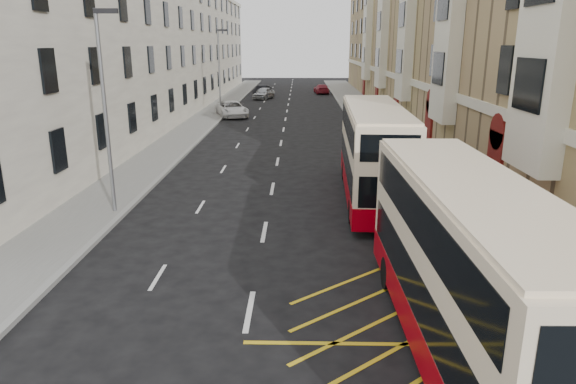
{
  "coord_description": "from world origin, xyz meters",
  "views": [
    {
      "loc": [
        1.3,
        -8.24,
        6.89
      ],
      "look_at": [
        0.92,
        9.14,
        1.83
      ],
      "focal_mm": 32.0,
      "sensor_mm": 36.0,
      "label": 1
    }
  ],
  "objects_px": {
    "white_van": "(232,109)",
    "car_silver": "(264,93)",
    "street_lamp_far": "(220,68)",
    "double_decker_front": "(467,270)",
    "street_lamp_near": "(106,102)",
    "pedestrian_far": "(482,266)",
    "car_dark": "(262,90)",
    "car_red": "(321,89)",
    "double_decker_rear": "(373,153)"
  },
  "relations": [
    {
      "from": "white_van",
      "to": "car_silver",
      "type": "relative_size",
      "value": 1.24
    },
    {
      "from": "street_lamp_far",
      "to": "double_decker_front",
      "type": "height_order",
      "value": "street_lamp_far"
    },
    {
      "from": "street_lamp_near",
      "to": "pedestrian_far",
      "type": "distance_m",
      "value": 15.05
    },
    {
      "from": "street_lamp_near",
      "to": "car_dark",
      "type": "relative_size",
      "value": 2.06
    },
    {
      "from": "white_van",
      "to": "car_red",
      "type": "xyz_separation_m",
      "value": [
        9.63,
        24.12,
        -0.1
      ]
    },
    {
      "from": "pedestrian_far",
      "to": "car_silver",
      "type": "height_order",
      "value": "pedestrian_far"
    },
    {
      "from": "car_silver",
      "to": "double_decker_rear",
      "type": "bearing_deg",
      "value": -62.1
    },
    {
      "from": "double_decker_rear",
      "to": "car_dark",
      "type": "xyz_separation_m",
      "value": [
        -8.49,
        49.15,
        -1.51
      ]
    },
    {
      "from": "street_lamp_far",
      "to": "car_dark",
      "type": "distance_m",
      "value": 22.07
    },
    {
      "from": "double_decker_rear",
      "to": "car_silver",
      "type": "bearing_deg",
      "value": 102.66
    },
    {
      "from": "street_lamp_near",
      "to": "double_decker_rear",
      "type": "height_order",
      "value": "street_lamp_near"
    },
    {
      "from": "street_lamp_near",
      "to": "car_dark",
      "type": "distance_m",
      "value": 51.78
    },
    {
      "from": "double_decker_rear",
      "to": "pedestrian_far",
      "type": "distance_m",
      "value": 9.85
    },
    {
      "from": "white_van",
      "to": "car_red",
      "type": "bearing_deg",
      "value": 50.39
    },
    {
      "from": "street_lamp_near",
      "to": "car_red",
      "type": "height_order",
      "value": "street_lamp_near"
    },
    {
      "from": "white_van",
      "to": "car_dark",
      "type": "height_order",
      "value": "white_van"
    },
    {
      "from": "double_decker_front",
      "to": "pedestrian_far",
      "type": "xyz_separation_m",
      "value": [
        1.35,
        2.62,
        -1.09
      ]
    },
    {
      "from": "car_silver",
      "to": "car_red",
      "type": "xyz_separation_m",
      "value": [
        7.67,
        7.65,
        -0.09
      ]
    },
    {
      "from": "double_decker_front",
      "to": "double_decker_rear",
      "type": "height_order",
      "value": "double_decker_rear"
    },
    {
      "from": "double_decker_front",
      "to": "car_red",
      "type": "xyz_separation_m",
      "value": [
        -0.57,
        63.47,
        -1.45
      ]
    },
    {
      "from": "car_dark",
      "to": "car_red",
      "type": "height_order",
      "value": "car_red"
    },
    {
      "from": "double_decker_rear",
      "to": "car_red",
      "type": "relative_size",
      "value": 2.38
    },
    {
      "from": "pedestrian_far",
      "to": "car_red",
      "type": "distance_m",
      "value": 60.88
    },
    {
      "from": "street_lamp_near",
      "to": "pedestrian_far",
      "type": "height_order",
      "value": "street_lamp_near"
    },
    {
      "from": "pedestrian_far",
      "to": "car_silver",
      "type": "xyz_separation_m",
      "value": [
        -9.59,
        53.2,
        -0.27
      ]
    },
    {
      "from": "double_decker_rear",
      "to": "car_dark",
      "type": "height_order",
      "value": "double_decker_rear"
    },
    {
      "from": "double_decker_rear",
      "to": "white_van",
      "type": "bearing_deg",
      "value": 112.37
    },
    {
      "from": "double_decker_front",
      "to": "double_decker_rear",
      "type": "relative_size",
      "value": 0.97
    },
    {
      "from": "street_lamp_far",
      "to": "car_dark",
      "type": "bearing_deg",
      "value": 83.38
    },
    {
      "from": "car_silver",
      "to": "car_red",
      "type": "relative_size",
      "value": 0.97
    },
    {
      "from": "double_decker_rear",
      "to": "car_red",
      "type": "xyz_separation_m",
      "value": [
        -0.22,
        51.22,
        -1.5
      ]
    },
    {
      "from": "car_dark",
      "to": "street_lamp_far",
      "type": "bearing_deg",
      "value": -80.29
    },
    {
      "from": "street_lamp_near",
      "to": "double_decker_front",
      "type": "distance_m",
      "value": 15.23
    },
    {
      "from": "double_decker_front",
      "to": "car_dark",
      "type": "distance_m",
      "value": 62.05
    },
    {
      "from": "street_lamp_far",
      "to": "double_decker_rear",
      "type": "height_order",
      "value": "street_lamp_far"
    },
    {
      "from": "white_van",
      "to": "pedestrian_far",
      "type": "bearing_deg",
      "value": -90.39
    },
    {
      "from": "street_lamp_near",
      "to": "double_decker_front",
      "type": "relative_size",
      "value": 0.77
    },
    {
      "from": "street_lamp_far",
      "to": "car_silver",
      "type": "distance_m",
      "value": 16.74
    },
    {
      "from": "street_lamp_near",
      "to": "white_van",
      "type": "xyz_separation_m",
      "value": [
        1.15,
        29.51,
        -3.89
      ]
    },
    {
      "from": "double_decker_front",
      "to": "car_dark",
      "type": "relative_size",
      "value": 2.67
    },
    {
      "from": "double_decker_front",
      "to": "car_silver",
      "type": "height_order",
      "value": "double_decker_front"
    },
    {
      "from": "street_lamp_near",
      "to": "pedestrian_far",
      "type": "relative_size",
      "value": 4.65
    },
    {
      "from": "street_lamp_far",
      "to": "pedestrian_far",
      "type": "height_order",
      "value": "street_lamp_far"
    },
    {
      "from": "car_silver",
      "to": "car_dark",
      "type": "bearing_deg",
      "value": 113.81
    },
    {
      "from": "street_lamp_near",
      "to": "car_silver",
      "type": "relative_size",
      "value": 1.84
    },
    {
      "from": "double_decker_rear",
      "to": "double_decker_front",
      "type": "bearing_deg",
      "value": -85.95
    },
    {
      "from": "street_lamp_far",
      "to": "pedestrian_far",
      "type": "relative_size",
      "value": 4.65
    },
    {
      "from": "double_decker_rear",
      "to": "street_lamp_near",
      "type": "bearing_deg",
      "value": -165.22
    },
    {
      "from": "street_lamp_far",
      "to": "double_decker_front",
      "type": "xyz_separation_m",
      "value": [
        11.35,
        -39.84,
        -2.54
      ]
    },
    {
      "from": "pedestrian_far",
      "to": "car_silver",
      "type": "relative_size",
      "value": 0.4
    }
  ]
}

